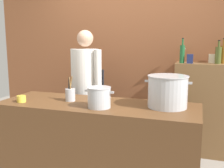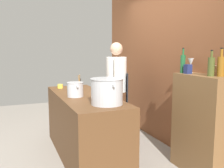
# 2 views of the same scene
# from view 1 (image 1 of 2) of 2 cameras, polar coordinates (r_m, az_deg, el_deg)

# --- Properties ---
(brick_back_panel) EXTENTS (4.40, 0.10, 3.00)m
(brick_back_panel) POSITION_cam_1_polar(r_m,az_deg,el_deg) (3.96, 4.23, 8.95)
(brick_back_panel) COLOR brown
(brick_back_panel) RESTS_ON ground_plane
(prep_counter) EXTENTS (2.03, 0.70, 0.90)m
(prep_counter) POSITION_cam_1_polar(r_m,az_deg,el_deg) (2.84, -3.17, -13.07)
(prep_counter) COLOR brown
(prep_counter) RESTS_ON ground_plane
(bar_cabinet) EXTENTS (0.76, 0.32, 1.24)m
(bar_cabinet) POSITION_cam_1_polar(r_m,az_deg,el_deg) (3.74, 19.04, -5.25)
(bar_cabinet) COLOR brown
(bar_cabinet) RESTS_ON ground_plane
(chef) EXTENTS (0.50, 0.40, 1.66)m
(chef) POSITION_cam_1_polar(r_m,az_deg,el_deg) (3.48, -5.59, -0.01)
(chef) COLOR black
(chef) RESTS_ON ground_plane
(stockpot_large) EXTENTS (0.44, 0.39, 0.31)m
(stockpot_large) POSITION_cam_1_polar(r_m,az_deg,el_deg) (2.58, 11.88, -1.58)
(stockpot_large) COLOR #B7BABF
(stockpot_large) RESTS_ON prep_counter
(stockpot_small) EXTENTS (0.29, 0.23, 0.20)m
(stockpot_small) POSITION_cam_1_polar(r_m,az_deg,el_deg) (2.52, -2.79, -2.88)
(stockpot_small) COLOR #B7BABF
(stockpot_small) RESTS_ON prep_counter
(utensil_crock) EXTENTS (0.10, 0.10, 0.27)m
(utensil_crock) POSITION_cam_1_polar(r_m,az_deg,el_deg) (2.83, -8.98, -2.20)
(utensil_crock) COLOR #B7BABF
(utensil_crock) RESTS_ON prep_counter
(butter_jar) EXTENTS (0.09, 0.09, 0.07)m
(butter_jar) POSITION_cam_1_polar(r_m,az_deg,el_deg) (2.91, -18.92, -3.03)
(butter_jar) COLOR yellow
(butter_jar) RESTS_ON prep_counter
(wine_bottle_olive) EXTENTS (0.08, 0.08, 0.30)m
(wine_bottle_olive) POSITION_cam_1_polar(r_m,az_deg,el_deg) (3.61, 21.89, 5.85)
(wine_bottle_olive) COLOR #475123
(wine_bottle_olive) RESTS_ON bar_cabinet
(wine_bottle_amber) EXTENTS (0.08, 0.08, 0.32)m
(wine_bottle_amber) POSITION_cam_1_polar(r_m,az_deg,el_deg) (3.70, 22.83, 5.96)
(wine_bottle_amber) COLOR #8C5919
(wine_bottle_amber) RESTS_ON bar_cabinet
(wine_bottle_green) EXTENTS (0.06, 0.06, 0.32)m
(wine_bottle_green) POSITION_cam_1_polar(r_m,az_deg,el_deg) (3.56, 14.87, 6.34)
(wine_bottle_green) COLOR #1E592D
(wine_bottle_green) RESTS_ON bar_cabinet
(wine_glass_tall) EXTENTS (0.08, 0.08, 0.19)m
(wine_glass_tall) POSITION_cam_1_polar(r_m,az_deg,el_deg) (3.69, 14.93, 6.65)
(wine_glass_tall) COLOR silver
(wine_glass_tall) RESTS_ON bar_cabinet
(spice_tin_navy) EXTENTS (0.08, 0.08, 0.12)m
(spice_tin_navy) POSITION_cam_1_polar(r_m,az_deg,el_deg) (3.57, 16.44, 5.23)
(spice_tin_navy) COLOR navy
(spice_tin_navy) RESTS_ON bar_cabinet
(spice_tin_cream) EXTENTS (0.08, 0.08, 0.11)m
(spice_tin_cream) POSITION_cam_1_polar(r_m,az_deg,el_deg) (3.74, 20.67, 5.16)
(spice_tin_cream) COLOR beige
(spice_tin_cream) RESTS_ON bar_cabinet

